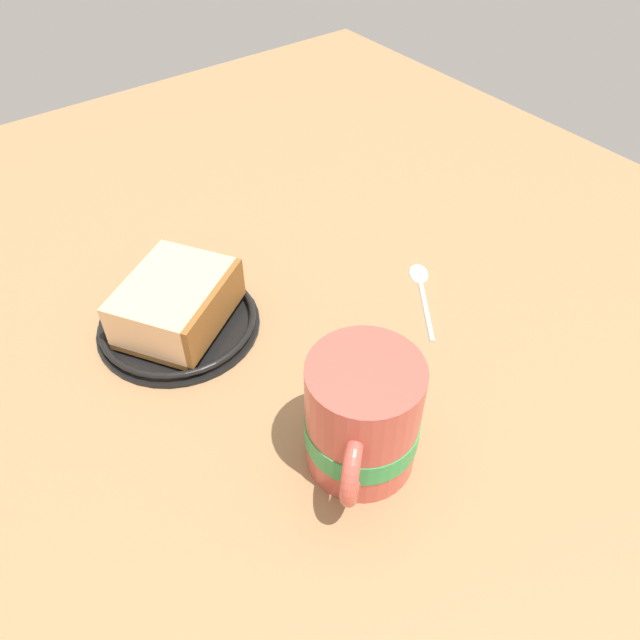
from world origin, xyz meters
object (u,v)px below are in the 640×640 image
(cake_slice, at_px, (177,303))
(teaspoon, at_px, (421,282))
(tea_mug, at_px, (362,419))
(small_plate, at_px, (179,322))

(cake_slice, xyz_separation_m, teaspoon, (0.09, 0.22, -0.03))
(cake_slice, bearing_deg, tea_mug, 11.47)
(cake_slice, distance_m, tea_mug, 0.22)
(small_plate, relative_size, cake_slice, 1.13)
(tea_mug, bearing_deg, small_plate, -168.28)
(tea_mug, relative_size, teaspoon, 1.04)
(small_plate, xyz_separation_m, tea_mug, (0.21, 0.04, 0.04))
(tea_mug, xyz_separation_m, teaspoon, (-0.12, 0.18, -0.05))
(teaspoon, bearing_deg, tea_mug, -56.46)
(tea_mug, bearing_deg, cake_slice, -168.53)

